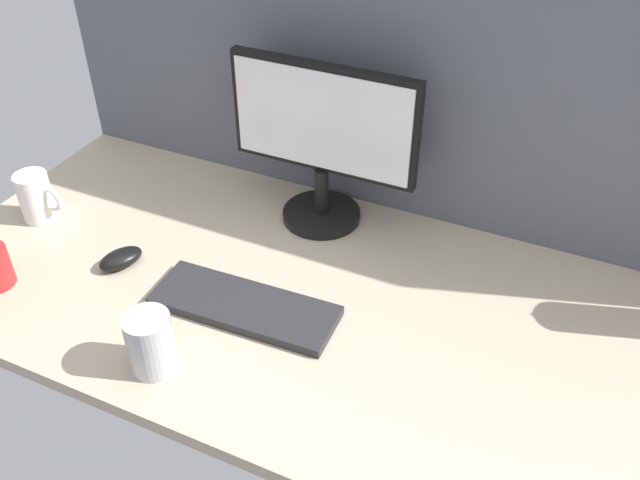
% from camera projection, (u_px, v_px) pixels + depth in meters
% --- Properties ---
extents(ground_plane, '(1.80, 0.80, 0.03)m').
position_uv_depth(ground_plane, '(352.00, 311.00, 1.37)').
color(ground_plane, tan).
extents(cubicle_wall_back, '(1.80, 0.06, 0.78)m').
position_uv_depth(cubicle_wall_back, '(429.00, 50.00, 1.40)').
color(cubicle_wall_back, '#565B66').
rests_on(cubicle_wall_back, ground_plane).
extents(monitor, '(0.42, 0.18, 0.37)m').
position_uv_depth(monitor, '(323.00, 138.00, 1.48)').
color(monitor, black).
rests_on(monitor, ground_plane).
extents(keyboard, '(0.37, 0.14, 0.02)m').
position_uv_depth(keyboard, '(244.00, 306.00, 1.35)').
color(keyboard, '#262628').
rests_on(keyboard, ground_plane).
extents(mouse, '(0.09, 0.11, 0.03)m').
position_uv_depth(mouse, '(121.00, 259.00, 1.45)').
color(mouse, black).
rests_on(mouse, ground_plane).
extents(mug_steel, '(0.08, 0.08, 0.12)m').
position_uv_depth(mug_steel, '(150.00, 343.00, 1.20)').
color(mug_steel, '#B2B2B7').
rests_on(mug_steel, ground_plane).
extents(mug_ceramic_white, '(0.11, 0.08, 0.12)m').
position_uv_depth(mug_ceramic_white, '(36.00, 197.00, 1.56)').
color(mug_ceramic_white, white).
rests_on(mug_ceramic_white, ground_plane).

